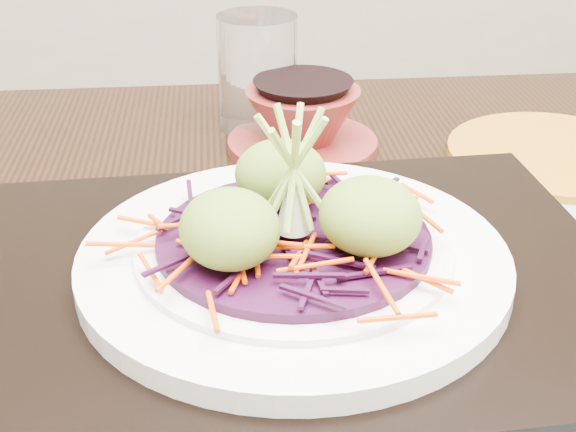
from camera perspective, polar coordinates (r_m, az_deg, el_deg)
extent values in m
cube|color=black|center=(0.59, -2.69, -6.20)|extent=(1.36, 0.97, 0.04)
cube|color=gray|center=(0.55, 0.39, -5.82)|extent=(0.53, 0.42, 0.00)
cube|color=black|center=(0.55, 0.39, -4.76)|extent=(0.46, 0.35, 0.02)
cylinder|color=white|center=(0.54, 0.40, -3.18)|extent=(0.29, 0.29, 0.02)
cylinder|color=white|center=(0.53, 0.40, -2.29)|extent=(0.21, 0.21, 0.01)
cylinder|color=#330A29|center=(0.53, 0.40, -1.67)|extent=(0.18, 0.18, 0.01)
ellipsoid|color=olive|center=(0.49, -4.13, -0.95)|extent=(0.07, 0.07, 0.05)
ellipsoid|color=olive|center=(0.50, 5.88, -0.03)|extent=(0.07, 0.07, 0.05)
ellipsoid|color=olive|center=(0.56, -0.50, 2.97)|extent=(0.07, 0.07, 0.05)
cylinder|color=white|center=(0.82, -2.17, 10.19)|extent=(0.09, 0.09, 0.11)
cylinder|color=maroon|center=(0.78, 1.04, 5.12)|extent=(0.19, 0.19, 0.01)
cylinder|color=#A76412|center=(0.79, 18.36, 4.10)|extent=(0.25, 0.25, 0.01)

